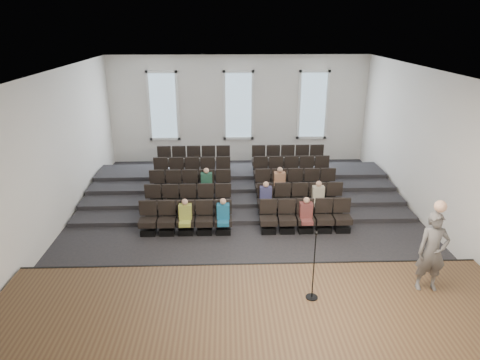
# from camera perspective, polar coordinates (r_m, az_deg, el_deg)

# --- Properties ---
(ground) EXTENTS (14.00, 14.00, 0.00)m
(ground) POSITION_cam_1_polar(r_m,az_deg,el_deg) (14.46, 0.67, -5.90)
(ground) COLOR black
(ground) RESTS_ON ground
(ceiling) EXTENTS (12.00, 14.00, 0.02)m
(ceiling) POSITION_cam_1_polar(r_m,az_deg,el_deg) (13.03, 0.76, 14.24)
(ceiling) COLOR white
(ceiling) RESTS_ON ground
(wall_back) EXTENTS (12.00, 0.04, 5.00)m
(wall_back) POSITION_cam_1_polar(r_m,az_deg,el_deg) (20.35, -0.21, 9.36)
(wall_back) COLOR white
(wall_back) RESTS_ON ground
(wall_front) EXTENTS (12.00, 0.04, 5.00)m
(wall_front) POSITION_cam_1_polar(r_m,az_deg,el_deg) (7.13, 3.38, -12.97)
(wall_front) COLOR white
(wall_front) RESTS_ON ground
(wall_left) EXTENTS (0.04, 14.00, 5.00)m
(wall_left) POSITION_cam_1_polar(r_m,az_deg,el_deg) (14.56, -23.71, 3.08)
(wall_left) COLOR white
(wall_left) RESTS_ON ground
(wall_right) EXTENTS (0.04, 14.00, 5.00)m
(wall_right) POSITION_cam_1_polar(r_m,az_deg,el_deg) (15.06, 24.29, 3.53)
(wall_right) COLOR white
(wall_right) RESTS_ON ground
(stage) EXTENTS (11.80, 3.60, 0.50)m
(stage) POSITION_cam_1_polar(r_m,az_deg,el_deg) (10.00, 2.07, -17.67)
(stage) COLOR #503A22
(stage) RESTS_ON ground
(stage_lip) EXTENTS (11.80, 0.06, 0.52)m
(stage_lip) POSITION_cam_1_polar(r_m,az_deg,el_deg) (11.44, 1.45, -12.20)
(stage_lip) COLOR black
(stage_lip) RESTS_ON ground
(risers) EXTENTS (11.80, 4.80, 0.60)m
(risers) POSITION_cam_1_polar(r_m,az_deg,el_deg) (17.29, 0.20, -0.64)
(risers) COLOR black
(risers) RESTS_ON ground
(seating_rows) EXTENTS (6.80, 4.70, 1.67)m
(seating_rows) POSITION_cam_1_polar(r_m,az_deg,el_deg) (15.59, 0.42, -1.14)
(seating_rows) COLOR black
(seating_rows) RESTS_ON ground
(windows) EXTENTS (8.44, 0.10, 3.24)m
(windows) POSITION_cam_1_polar(r_m,az_deg,el_deg) (20.25, -0.20, 9.88)
(windows) COLOR white
(windows) RESTS_ON wall_back
(audience) EXTENTS (4.85, 2.64, 1.10)m
(audience) POSITION_cam_1_polar(r_m,az_deg,el_deg) (14.42, 2.06, -2.46)
(audience) COLOR #9AA341
(audience) RESTS_ON seating_rows
(speaker) EXTENTS (0.73, 0.50, 1.94)m
(speaker) POSITION_cam_1_polar(r_m,az_deg,el_deg) (10.83, 24.26, -8.74)
(speaker) COLOR #53504E
(speaker) RESTS_ON stage
(mic_stand) EXTENTS (0.28, 0.28, 1.68)m
(mic_stand) POSITION_cam_1_polar(r_m,az_deg,el_deg) (9.96, 9.71, -12.86)
(mic_stand) COLOR black
(mic_stand) RESTS_ON stage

